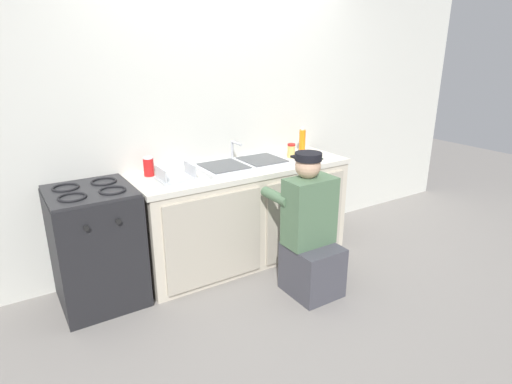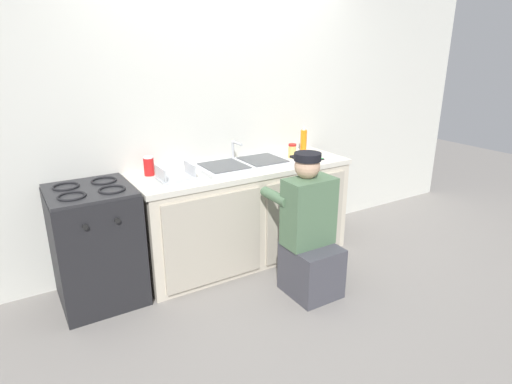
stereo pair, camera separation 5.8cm
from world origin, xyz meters
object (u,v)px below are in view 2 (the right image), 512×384
object	(u,v)px
spice_bottle_pepper	(292,149)
soap_bottle_orange	(304,141)
cell_phone	(316,158)
dish_rack_tray	(176,176)
plumber_person	(309,237)
soda_cup_red	(149,166)
sink_double_basin	(244,164)
stove_range	(96,245)
condiment_jar	(292,151)

from	to	relation	value
spice_bottle_pepper	soap_bottle_orange	size ratio (longest dim) A/B	0.42
cell_phone	dish_rack_tray	bearing A→B (deg)	176.76
plumber_person	soda_cup_red	xyz separation A→B (m)	(-0.91, 0.90, 0.48)
soda_cup_red	spice_bottle_pepper	bearing A→B (deg)	-1.69
sink_double_basin	soap_bottle_orange	world-z (taller)	soap_bottle_orange
stove_range	soda_cup_red	size ratio (longest dim) A/B	5.91
condiment_jar	plumber_person	bearing A→B (deg)	-116.43
cell_phone	spice_bottle_pepper	bearing A→B (deg)	110.60
stove_range	plumber_person	xyz separation A→B (m)	(1.41, -0.74, 0.02)
plumber_person	soda_cup_red	size ratio (longest dim) A/B	7.26
dish_rack_tray	plumber_person	bearing A→B (deg)	-41.86
spice_bottle_pepper	soap_bottle_orange	bearing A→B (deg)	-3.55
stove_range	cell_phone	size ratio (longest dim) A/B	6.41
spice_bottle_pepper	soda_cup_red	size ratio (longest dim) A/B	0.69
spice_bottle_pepper	condiment_jar	distance (m)	0.12
spice_bottle_pepper	soda_cup_red	bearing A→B (deg)	178.31
plumber_person	cell_phone	size ratio (longest dim) A/B	7.89
condiment_jar	soda_cup_red	distance (m)	1.30
sink_double_basin	cell_phone	world-z (taller)	sink_double_basin
soap_bottle_orange	sink_double_basin	bearing A→B (deg)	-170.90
plumber_person	cell_phone	distance (m)	0.92
soda_cup_red	dish_rack_tray	world-z (taller)	soda_cup_red
plumber_person	spice_bottle_pepper	xyz separation A→B (m)	(0.46, 0.86, 0.45)
stove_range	dish_rack_tray	xyz separation A→B (m)	(0.63, -0.05, 0.44)
dish_rack_tray	soda_cup_red	bearing A→B (deg)	123.61
sink_double_basin	soda_cup_red	size ratio (longest dim) A/B	5.26
sink_double_basin	plumber_person	bearing A→B (deg)	-78.83
spice_bottle_pepper	cell_phone	bearing A→B (deg)	-69.40
stove_range	soap_bottle_orange	distance (m)	2.06
cell_phone	soda_cup_red	distance (m)	1.49
stove_range	dish_rack_tray	bearing A→B (deg)	-4.07
condiment_jar	cell_phone	bearing A→B (deg)	-41.43
dish_rack_tray	condiment_jar	bearing A→B (deg)	3.59
cell_phone	soda_cup_red	xyz separation A→B (m)	(-1.46, 0.29, 0.07)
stove_range	condiment_jar	xyz separation A→B (m)	(1.79, 0.03, 0.48)
plumber_person	soap_bottle_orange	bearing A→B (deg)	55.99
cell_phone	soda_cup_red	bearing A→B (deg)	168.93
spice_bottle_pepper	condiment_jar	size ratio (longest dim) A/B	0.82
condiment_jar	soda_cup_red	xyz separation A→B (m)	(-1.30, 0.14, 0.01)
condiment_jar	stove_range	bearing A→B (deg)	-179.12
stove_range	plumber_person	bearing A→B (deg)	-27.69
stove_range	soap_bottle_orange	bearing A→B (deg)	3.41
plumber_person	dish_rack_tray	distance (m)	1.12
sink_double_basin	dish_rack_tray	world-z (taller)	sink_double_basin
plumber_person	condiment_jar	distance (m)	0.97
cell_phone	soap_bottle_orange	xyz separation A→B (m)	(0.03, 0.24, 0.11)
soap_bottle_orange	soda_cup_red	distance (m)	1.49
soda_cup_red	stove_range	bearing A→B (deg)	-161.38
plumber_person	dish_rack_tray	bearing A→B (deg)	138.14
plumber_person	soap_bottle_orange	distance (m)	1.16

